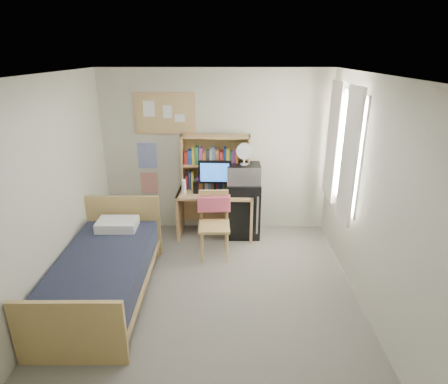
{
  "coord_description": "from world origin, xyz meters",
  "views": [
    {
      "loc": [
        0.24,
        -3.73,
        2.82
      ],
      "look_at": [
        0.15,
        1.2,
        0.96
      ],
      "focal_mm": 30.0,
      "sensor_mm": 36.0,
      "label": 1
    }
  ],
  "objects_px": {
    "desk_chair": "(214,226)",
    "speaker_left": "(196,188)",
    "desk": "(215,214)",
    "speaker_right": "(234,189)",
    "bed": "(104,277)",
    "mini_fridge": "(243,208)",
    "monitor": "(215,177)",
    "microwave": "(244,173)",
    "bulletin_board": "(165,114)",
    "desk_fan": "(244,155)"
  },
  "relations": [
    {
      "from": "bulletin_board",
      "to": "desk_fan",
      "type": "relative_size",
      "value": 3.05
    },
    {
      "from": "bed",
      "to": "microwave",
      "type": "distance_m",
      "value": 2.55
    },
    {
      "from": "desk",
      "to": "desk_chair",
      "type": "bearing_deg",
      "value": -87.52
    },
    {
      "from": "monitor",
      "to": "desk_fan",
      "type": "bearing_deg",
      "value": 10.8
    },
    {
      "from": "mini_fridge",
      "to": "bed",
      "type": "bearing_deg",
      "value": -135.16
    },
    {
      "from": "monitor",
      "to": "speaker_right",
      "type": "relative_size",
      "value": 3.12
    },
    {
      "from": "bed",
      "to": "bulletin_board",
      "type": "bearing_deg",
      "value": 75.08
    },
    {
      "from": "desk",
      "to": "mini_fridge",
      "type": "bearing_deg",
      "value": 5.74
    },
    {
      "from": "bed",
      "to": "speaker_left",
      "type": "distance_m",
      "value": 2.0
    },
    {
      "from": "desk",
      "to": "desk_fan",
      "type": "height_order",
      "value": "desk_fan"
    },
    {
      "from": "speaker_left",
      "to": "microwave",
      "type": "bearing_deg",
      "value": 6.49
    },
    {
      "from": "speaker_right",
      "to": "mini_fridge",
      "type": "bearing_deg",
      "value": 36.42
    },
    {
      "from": "desk_chair",
      "to": "mini_fridge",
      "type": "xyz_separation_m",
      "value": [
        0.43,
        0.72,
        -0.03
      ]
    },
    {
      "from": "desk_chair",
      "to": "speaker_left",
      "type": "relative_size",
      "value": 5.22
    },
    {
      "from": "bulletin_board",
      "to": "microwave",
      "type": "height_order",
      "value": "bulletin_board"
    },
    {
      "from": "desk",
      "to": "microwave",
      "type": "height_order",
      "value": "microwave"
    },
    {
      "from": "bulletin_board",
      "to": "desk",
      "type": "relative_size",
      "value": 0.79
    },
    {
      "from": "desk_chair",
      "to": "bed",
      "type": "xyz_separation_m",
      "value": [
        -1.29,
        -1.02,
        -0.2
      ]
    },
    {
      "from": "bed",
      "to": "speaker_right",
      "type": "distance_m",
      "value": 2.34
    },
    {
      "from": "bulletin_board",
      "to": "bed",
      "type": "relative_size",
      "value": 0.46
    },
    {
      "from": "mini_fridge",
      "to": "monitor",
      "type": "height_order",
      "value": "monitor"
    },
    {
      "from": "mini_fridge",
      "to": "speaker_left",
      "type": "relative_size",
      "value": 4.86
    },
    {
      "from": "bulletin_board",
      "to": "speaker_left",
      "type": "height_order",
      "value": "bulletin_board"
    },
    {
      "from": "microwave",
      "to": "desk_fan",
      "type": "height_order",
      "value": "desk_fan"
    },
    {
      "from": "microwave",
      "to": "desk_chair",
      "type": "bearing_deg",
      "value": -122.31
    },
    {
      "from": "desk_chair",
      "to": "monitor",
      "type": "relative_size",
      "value": 1.8
    },
    {
      "from": "bulletin_board",
      "to": "monitor",
      "type": "distance_m",
      "value": 1.26
    },
    {
      "from": "mini_fridge",
      "to": "monitor",
      "type": "bearing_deg",
      "value": -168.82
    },
    {
      "from": "speaker_left",
      "to": "speaker_right",
      "type": "bearing_deg",
      "value": 0.0
    },
    {
      "from": "monitor",
      "to": "desk_chair",
      "type": "bearing_deg",
      "value": -87.29
    },
    {
      "from": "desk",
      "to": "monitor",
      "type": "relative_size",
      "value": 2.21
    },
    {
      "from": "desk_chair",
      "to": "mini_fridge",
      "type": "bearing_deg",
      "value": 56.46
    },
    {
      "from": "desk_chair",
      "to": "speaker_left",
      "type": "height_order",
      "value": "desk_chair"
    },
    {
      "from": "desk",
      "to": "speaker_right",
      "type": "xyz_separation_m",
      "value": [
        0.3,
        -0.07,
        0.46
      ]
    },
    {
      "from": "speaker_right",
      "to": "desk_fan",
      "type": "distance_m",
      "value": 0.55
    },
    {
      "from": "desk_chair",
      "to": "speaker_right",
      "type": "relative_size",
      "value": 5.63
    },
    {
      "from": "speaker_left",
      "to": "mini_fridge",
      "type": "bearing_deg",
      "value": 8.01
    },
    {
      "from": "speaker_left",
      "to": "speaker_right",
      "type": "height_order",
      "value": "speaker_left"
    },
    {
      "from": "desk",
      "to": "bulletin_board",
      "type": "bearing_deg",
      "value": 160.74
    },
    {
      "from": "bulletin_board",
      "to": "bed",
      "type": "xyz_separation_m",
      "value": [
        -0.49,
        -2.01,
        -1.64
      ]
    },
    {
      "from": "bulletin_board",
      "to": "microwave",
      "type": "relative_size",
      "value": 1.85
    },
    {
      "from": "desk",
      "to": "monitor",
      "type": "height_order",
      "value": "monitor"
    },
    {
      "from": "bed",
      "to": "desk_fan",
      "type": "distance_m",
      "value": 2.65
    },
    {
      "from": "monitor",
      "to": "speaker_right",
      "type": "height_order",
      "value": "monitor"
    },
    {
      "from": "bulletin_board",
      "to": "speaker_right",
      "type": "bearing_deg",
      "value": -18.8
    },
    {
      "from": "desk",
      "to": "speaker_left",
      "type": "bearing_deg",
      "value": -168.69
    },
    {
      "from": "bed",
      "to": "speaker_left",
      "type": "bearing_deg",
      "value": 58.31
    },
    {
      "from": "desk_chair",
      "to": "speaker_right",
      "type": "height_order",
      "value": "desk_chair"
    },
    {
      "from": "microwave",
      "to": "desk_fan",
      "type": "bearing_deg",
      "value": -0.47
    },
    {
      "from": "desk_chair",
      "to": "desk_fan",
      "type": "distance_m",
      "value": 1.19
    }
  ]
}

